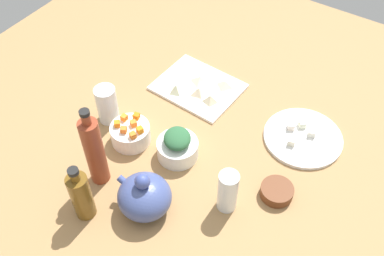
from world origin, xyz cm
name	(u,v)px	position (x,y,z in cm)	size (l,w,h in cm)	color
tabletop	(192,141)	(0.00, 0.00, 1.50)	(190.00, 190.00, 3.00)	#A1794A
cutting_board	(198,87)	(11.04, -20.87, 3.50)	(28.56, 22.80, 1.00)	white
plate_tofu	(303,138)	(-29.88, -19.27, 3.60)	(25.13, 25.13, 1.20)	white
bowl_greens	(178,149)	(0.03, 8.08, 5.94)	(12.77, 12.77, 5.89)	white
bowl_carrots	(131,134)	(15.84, 11.23, 6.09)	(12.54, 12.54, 6.17)	white
bowl_small_side	(277,191)	(-32.10, 4.56, 4.61)	(9.58, 9.58, 3.23)	brown
teapot	(144,196)	(-3.10, 28.63, 8.80)	(16.68, 14.89, 14.96)	#42518B
bottle_0	(94,151)	(14.43, 27.61, 15.56)	(5.55, 5.55, 28.59)	brown
bottle_1	(81,195)	(10.01, 38.95, 11.48)	(5.78, 5.78, 19.90)	brown
drinking_glass_0	(228,191)	(-21.79, 15.52, 10.05)	(5.64, 5.64, 14.10)	white
drinking_glass_1	(107,104)	(27.83, 7.74, 9.61)	(6.90, 6.90, 13.22)	white
carrot_cube_0	(140,130)	(11.94, 10.92, 10.07)	(1.80, 1.80, 1.80)	orange
carrot_cube_1	(133,123)	(15.28, 9.86, 10.07)	(1.80, 1.80, 1.80)	orange
carrot_cube_2	(124,130)	(16.11, 13.60, 10.07)	(1.80, 1.80, 1.80)	orange
carrot_cube_3	(124,118)	(19.24, 9.54, 10.07)	(1.80, 1.80, 1.80)	orange
carrot_cube_4	(136,116)	(16.38, 6.93, 10.07)	(1.80, 1.80, 1.80)	orange
carrot_cube_5	(133,135)	(12.42, 13.80, 10.07)	(1.80, 1.80, 1.80)	orange
carrot_cube_6	(117,124)	(19.37, 12.83, 10.07)	(1.80, 1.80, 1.80)	orange
chopped_greens_mound	(177,138)	(0.03, 8.08, 10.93)	(9.25, 8.20, 4.08)	#2D6139
tofu_cube_0	(312,133)	(-31.90, -21.07, 5.30)	(2.20, 2.20, 2.20)	white
tofu_cube_1	(291,126)	(-25.06, -20.11, 5.30)	(2.20, 2.20, 2.20)	#F2E1CF
tofu_cube_2	(292,142)	(-28.01, -14.22, 5.30)	(2.20, 2.20, 2.20)	#F1E9CB
tofu_cube_3	(302,124)	(-27.73, -22.90, 5.30)	(2.20, 2.20, 2.20)	silver
dumpling_0	(200,79)	(11.63, -23.01, 5.28)	(5.43, 5.00, 2.56)	beige
dumpling_1	(225,83)	(3.11, -26.00, 5.21)	(5.11, 4.52, 2.43)	beige
dumpling_2	(176,89)	(15.81, -14.01, 5.60)	(4.03, 3.89, 3.20)	beige
dumpling_3	(199,91)	(8.65, -17.57, 5.40)	(4.71, 4.04, 2.80)	beige
dumpling_4	(210,99)	(3.28, -16.35, 5.52)	(4.20, 3.68, 3.04)	beige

